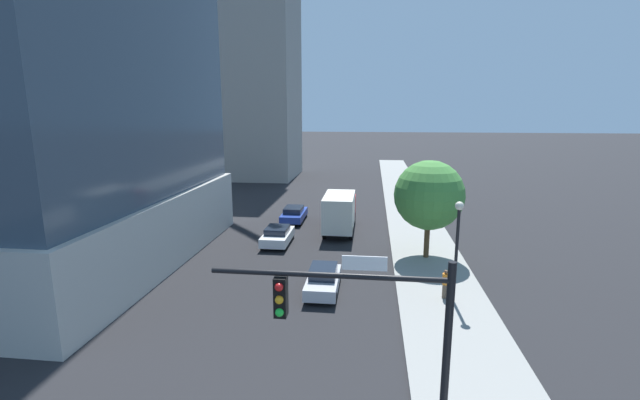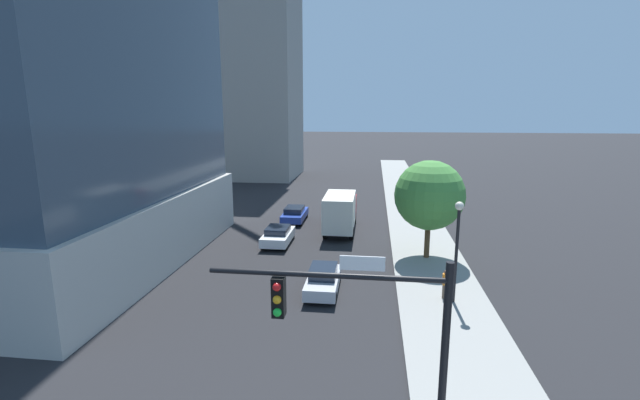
% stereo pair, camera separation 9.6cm
% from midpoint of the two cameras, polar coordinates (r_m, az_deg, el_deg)
% --- Properties ---
extents(sidewalk, '(4.77, 120.00, 0.15)m').
position_cam_midpoint_polar(sidewalk, '(29.48, 14.17, -8.12)').
color(sidewalk, gray).
rests_on(sidewalk, ground).
extents(construction_building, '(18.74, 18.28, 44.23)m').
position_cam_midpoint_polar(construction_building, '(67.50, -9.66, 19.61)').
color(construction_building, gray).
rests_on(construction_building, ground).
extents(traffic_light_pole, '(6.01, 0.48, 6.31)m').
position_cam_midpoint_polar(traffic_light_pole, '(11.31, 6.41, -16.78)').
color(traffic_light_pole, black).
rests_on(traffic_light_pole, sidewalk).
extents(street_lamp, '(0.44, 0.44, 5.33)m').
position_cam_midpoint_polar(street_lamp, '(22.90, 17.59, -4.61)').
color(street_lamp, black).
rests_on(street_lamp, sidewalk).
extents(street_tree, '(4.62, 4.62, 6.59)m').
position_cam_midpoint_polar(street_tree, '(29.36, 14.13, 0.61)').
color(street_tree, brown).
rests_on(street_tree, sidewalk).
extents(car_silver, '(1.72, 4.09, 1.48)m').
position_cam_midpoint_polar(car_silver, '(24.29, 0.31, -10.48)').
color(car_silver, '#B7B7BC').
rests_on(car_silver, ground).
extents(car_blue, '(1.87, 4.39, 1.38)m').
position_cam_midpoint_polar(car_blue, '(39.25, -3.53, -1.85)').
color(car_blue, '#233D9E').
rests_on(car_blue, ground).
extents(car_white, '(1.91, 4.01, 1.39)m').
position_cam_midpoint_polar(car_white, '(32.66, -5.71, -4.69)').
color(car_white, silver).
rests_on(car_white, ground).
extents(box_truck, '(2.37, 7.25, 3.29)m').
position_cam_midpoint_polar(box_truck, '(35.62, 2.56, -1.40)').
color(box_truck, '#B21E1E').
rests_on(box_truck, ground).
extents(pedestrian_orange_shirt, '(0.34, 0.34, 1.57)m').
position_cam_midpoint_polar(pedestrian_orange_shirt, '(24.08, 16.11, -10.60)').
color(pedestrian_orange_shirt, brown).
rests_on(pedestrian_orange_shirt, sidewalk).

